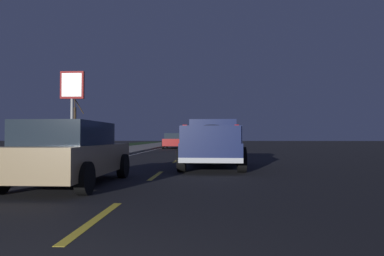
# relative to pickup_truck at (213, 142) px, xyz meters

# --- Properties ---
(ground) EXTENTS (144.00, 144.00, 0.00)m
(ground) POSITION_rel_pickup_truck_xyz_m (15.50, 1.75, -0.98)
(ground) COLOR black
(sidewalk_shoulder) EXTENTS (108.00, 4.00, 0.12)m
(sidewalk_shoulder) POSITION_rel_pickup_truck_xyz_m (15.50, 7.45, -0.92)
(sidewalk_shoulder) COLOR gray
(sidewalk_shoulder) RESTS_ON ground
(grass_verge) EXTENTS (108.00, 6.00, 0.01)m
(grass_verge) POSITION_rel_pickup_truck_xyz_m (15.50, 12.45, -0.98)
(grass_verge) COLOR #1E3819
(grass_verge) RESTS_ON ground
(lane_markings) EXTENTS (108.00, 3.54, 0.01)m
(lane_markings) POSITION_rel_pickup_truck_xyz_m (17.64, 4.26, -0.98)
(lane_markings) COLOR yellow
(lane_markings) RESTS_ON ground
(pickup_truck) EXTENTS (5.49, 2.40, 1.87)m
(pickup_truck) POSITION_rel_pickup_truck_xyz_m (0.00, 0.00, 0.00)
(pickup_truck) COLOR #141E4C
(pickup_truck) RESTS_ON ground
(sedan_silver) EXTENTS (4.40, 2.02, 1.54)m
(sedan_silver) POSITION_rel_pickup_truck_xyz_m (17.18, 0.14, -0.20)
(sedan_silver) COLOR #B2B5BA
(sedan_silver) RESTS_ON ground
(sedan_red) EXTENTS (4.41, 2.04, 1.54)m
(sedan_red) POSITION_rel_pickup_truck_xyz_m (21.57, 3.74, -0.20)
(sedan_red) COLOR maroon
(sedan_red) RESTS_ON ground
(sedan_black) EXTENTS (4.45, 2.11, 1.54)m
(sedan_black) POSITION_rel_pickup_truck_xyz_m (28.06, -0.03, -0.20)
(sedan_black) COLOR black
(sedan_black) RESTS_ON ground
(sedan_tan) EXTENTS (4.41, 2.04, 1.54)m
(sedan_tan) POSITION_rel_pickup_truck_xyz_m (-5.08, 3.53, -0.20)
(sedan_tan) COLOR #9E845B
(sedan_tan) RESTS_ON ground
(gas_price_sign) EXTENTS (0.27, 1.90, 6.42)m
(gas_price_sign) POSITION_rel_pickup_truck_xyz_m (13.47, 11.06, 3.81)
(gas_price_sign) COLOR #99999E
(gas_price_sign) RESTS_ON ground
(bare_tree_far) EXTENTS (1.72, 1.32, 4.97)m
(bare_tree_far) POSITION_rel_pickup_truck_xyz_m (20.00, 13.42, 1.30)
(bare_tree_far) COLOR #423323
(bare_tree_far) RESTS_ON ground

